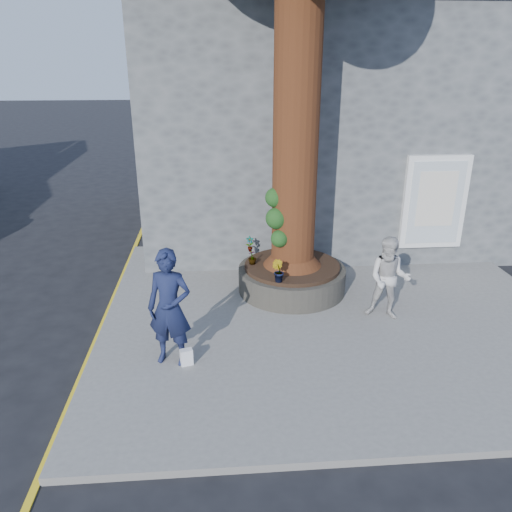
{
  "coord_description": "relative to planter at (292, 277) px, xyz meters",
  "views": [
    {
      "loc": [
        -0.76,
        -7.77,
        4.81
      ],
      "look_at": [
        -0.04,
        1.21,
        1.25
      ],
      "focal_mm": 35.0,
      "sensor_mm": 36.0,
      "label": 1
    }
  ],
  "objects": [
    {
      "name": "plant_b",
      "position": [
        -0.41,
        -0.85,
        0.53
      ],
      "size": [
        0.34,
        0.34,
        0.44
      ],
      "primitive_type": "imported",
      "rotation": [
        0.0,
        0.0,
        2.36
      ],
      "color": "gray",
      "rests_on": "planter"
    },
    {
      "name": "plant_d",
      "position": [
        0.22,
        0.85,
        0.47
      ],
      "size": [
        0.35,
        0.37,
        0.33
      ],
      "primitive_type": "imported",
      "rotation": [
        0.0,
        0.0,
        5.09
      ],
      "color": "gray",
      "rests_on": "planter"
    },
    {
      "name": "stone_shop",
      "position": [
        1.7,
        5.2,
        2.75
      ],
      "size": [
        10.3,
        8.3,
        6.3
      ],
      "color": "#4F5254",
      "rests_on": "ground"
    },
    {
      "name": "man",
      "position": [
        -2.37,
        -2.58,
        0.69
      ],
      "size": [
        0.81,
        0.63,
        1.97
      ],
      "primitive_type": "imported",
      "rotation": [
        0.0,
        0.0,
        -0.25
      ],
      "color": "#161D3E",
      "rests_on": "pavement"
    },
    {
      "name": "yellow_line",
      "position": [
        -3.85,
        -1.0,
        -0.41
      ],
      "size": [
        0.1,
        30.0,
        0.01
      ],
      "primitive_type": "cube",
      "color": "yellow",
      "rests_on": "ground"
    },
    {
      "name": "pavement",
      "position": [
        0.7,
        -1.0,
        -0.35
      ],
      "size": [
        9.0,
        8.0,
        0.12
      ],
      "primitive_type": "cube",
      "color": "slate",
      "rests_on": "ground"
    },
    {
      "name": "woman",
      "position": [
        1.64,
        -1.37,
        0.52
      ],
      "size": [
        0.97,
        0.88,
        1.63
      ],
      "primitive_type": "imported",
      "rotation": [
        0.0,
        0.0,
        -0.4
      ],
      "color": "beige",
      "rests_on": "pavement"
    },
    {
      "name": "plant_c",
      "position": [
        -0.85,
        0.09,
        0.46
      ],
      "size": [
        0.23,
        0.23,
        0.31
      ],
      "primitive_type": "imported",
      "rotation": [
        0.0,
        0.0,
        3.61
      ],
      "color": "gray",
      "rests_on": "planter"
    },
    {
      "name": "plant_a",
      "position": [
        -0.85,
        0.85,
        0.49
      ],
      "size": [
        0.21,
        0.16,
        0.36
      ],
      "primitive_type": "imported",
      "rotation": [
        0.0,
        0.0,
        0.15
      ],
      "color": "gray",
      "rests_on": "planter"
    },
    {
      "name": "shopping_bag",
      "position": [
        -2.14,
        -2.71,
        -0.15
      ],
      "size": [
        0.23,
        0.17,
        0.28
      ],
      "primitive_type": "cube",
      "rotation": [
        0.0,
        0.0,
        0.28
      ],
      "color": "white",
      "rests_on": "pavement"
    },
    {
      "name": "ground",
      "position": [
        -0.8,
        -2.0,
        -0.41
      ],
      "size": [
        120.0,
        120.0,
        0.0
      ],
      "primitive_type": "plane",
      "color": "black",
      "rests_on": "ground"
    },
    {
      "name": "planter",
      "position": [
        0.0,
        0.0,
        0.0
      ],
      "size": [
        2.3,
        2.3,
        0.6
      ],
      "color": "black",
      "rests_on": "pavement"
    }
  ]
}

